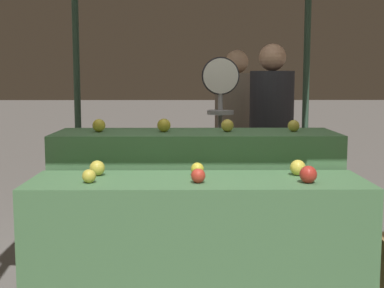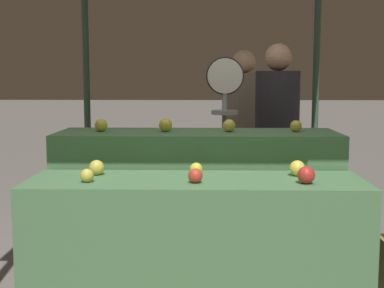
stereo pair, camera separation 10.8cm
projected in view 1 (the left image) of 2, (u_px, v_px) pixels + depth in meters
display_counter_front at (198, 255)px, 2.88m from camera, size 1.78×0.55×0.84m
display_counter_back at (196, 211)px, 3.46m from camera, size 1.78×0.55×1.03m
apple_front_0 at (89, 176)px, 2.72m from camera, size 0.07×0.07×0.07m
apple_front_1 at (198, 176)px, 2.72m from camera, size 0.07×0.07×0.07m
apple_front_2 at (308, 174)px, 2.71m from camera, size 0.09×0.09×0.09m
apple_front_3 at (97, 168)px, 2.92m from camera, size 0.08×0.08×0.08m
apple_front_4 at (197, 169)px, 2.93m from camera, size 0.07×0.07×0.07m
apple_front_5 at (298, 168)px, 2.93m from camera, size 0.09×0.09×0.09m
apple_back_0 at (99, 125)px, 3.38m from camera, size 0.08×0.08×0.08m
apple_back_1 at (164, 125)px, 3.38m from camera, size 0.08×0.08×0.08m
apple_back_2 at (227, 125)px, 3.39m from camera, size 0.08×0.08×0.08m
apple_back_3 at (294, 126)px, 3.40m from camera, size 0.08×0.08×0.08m
produce_scale at (220, 113)px, 4.01m from camera, size 0.28×0.20×1.52m
person_vendor_at_scale at (271, 131)px, 4.30m from camera, size 0.37×0.37×1.64m
person_customer_left at (236, 126)px, 4.96m from camera, size 0.43×0.43×1.62m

